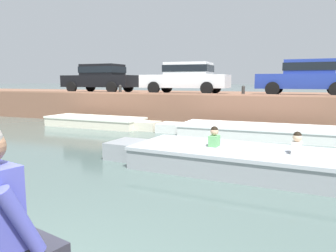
# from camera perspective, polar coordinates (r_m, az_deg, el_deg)

# --- Properties ---
(ground_plane) EXTENTS (400.00, 400.00, 0.00)m
(ground_plane) POSITION_cam_1_polar(r_m,az_deg,el_deg) (8.57, 4.67, -6.24)
(ground_plane) COLOR #4C605B
(far_quay_wall) EXTENTS (60.00, 6.00, 1.44)m
(far_quay_wall) POSITION_cam_1_polar(r_m,az_deg,el_deg) (17.37, 13.70, 3.16)
(far_quay_wall) COLOR brown
(far_quay_wall) RESTS_ON ground
(far_wall_coping) EXTENTS (60.00, 0.24, 0.08)m
(far_wall_coping) POSITION_cam_1_polar(r_m,az_deg,el_deg) (14.48, 12.16, 5.32)
(far_wall_coping) COLOR #9F6C52
(far_wall_coping) RESTS_ON far_quay_wall
(boat_moored_west_cream) EXTENTS (5.55, 1.82, 0.45)m
(boat_moored_west_cream) POSITION_cam_1_polar(r_m,az_deg,el_deg) (15.28, -11.94, 0.71)
(boat_moored_west_cream) COLOR silver
(boat_moored_west_cream) RESTS_ON ground
(boat_moored_central_white) EXTENTS (6.71, 2.04, 0.44)m
(boat_moored_central_white) POSITION_cam_1_polar(r_m,az_deg,el_deg) (12.69, 13.81, -0.81)
(boat_moored_central_white) COLOR white
(boat_moored_central_white) RESTS_ON ground
(motorboat_passing) EXTENTS (6.54, 2.44, 1.02)m
(motorboat_passing) POSITION_cam_1_polar(r_m,az_deg,el_deg) (7.83, 11.75, -5.70)
(motorboat_passing) COLOR #93999E
(motorboat_passing) RESTS_ON ground
(car_leftmost_black) EXTENTS (4.18, 1.95, 1.54)m
(car_leftmost_black) POSITION_cam_1_polar(r_m,az_deg,el_deg) (18.75, -11.58, 8.35)
(car_leftmost_black) COLOR black
(car_leftmost_black) RESTS_ON far_quay_wall
(car_left_inner_white) EXTENTS (4.34, 2.07, 1.54)m
(car_left_inner_white) POSITION_cam_1_polar(r_m,az_deg,el_deg) (16.55, 3.24, 8.58)
(car_left_inner_white) COLOR white
(car_left_inner_white) RESTS_ON far_quay_wall
(car_centre_blue) EXTENTS (4.05, 2.12, 1.54)m
(car_centre_blue) POSITION_cam_1_polar(r_m,az_deg,el_deg) (15.68, 22.92, 8.01)
(car_centre_blue) COLOR #233893
(car_centre_blue) RESTS_ON far_quay_wall
(mooring_bollard_west) EXTENTS (0.15, 0.15, 0.44)m
(mooring_bollard_west) POSITION_cam_1_polar(r_m,az_deg,el_deg) (16.64, -8.33, 6.41)
(mooring_bollard_west) COLOR #2D2B28
(mooring_bollard_west) RESTS_ON far_quay_wall
(mooring_bollard_mid) EXTENTS (0.15, 0.15, 0.44)m
(mooring_bollard_mid) POSITION_cam_1_polar(r_m,az_deg,el_deg) (14.58, 12.97, 6.09)
(mooring_bollard_mid) COLOR #2D2B28
(mooring_bollard_mid) RESTS_ON far_quay_wall
(person_seated_right) EXTENTS (0.58, 0.60, 0.96)m
(person_seated_right) POSITION_cam_1_polar(r_m,az_deg,el_deg) (2.32, -27.08, -14.21)
(person_seated_right) COLOR #282833
(person_seated_right) RESTS_ON near_quay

